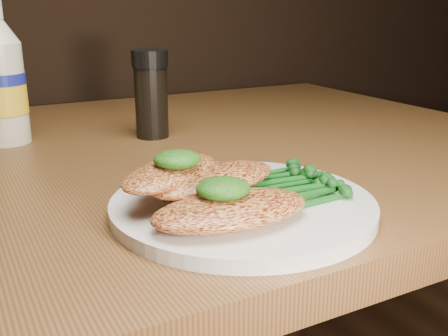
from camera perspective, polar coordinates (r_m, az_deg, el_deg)
plate at (r=0.51m, az=2.02°, el=-4.03°), size 0.25×0.25×0.01m
chicken_front at (r=0.45m, az=0.78°, el=-4.51°), size 0.15×0.08×0.02m
chicken_mid at (r=0.50m, az=-1.13°, el=-1.19°), size 0.15×0.10×0.02m
chicken_back at (r=0.50m, az=-5.73°, el=-0.48°), size 0.14×0.12×0.02m
pesto_front at (r=0.45m, az=-0.11°, el=-2.22°), size 0.06×0.05×0.02m
pesto_back at (r=0.49m, az=-5.08°, el=0.94°), size 0.05×0.05×0.02m
broccolini_bundle at (r=0.52m, az=6.01°, el=-1.81°), size 0.14×0.12×0.02m
pepper_grinder at (r=0.79m, az=-7.86°, el=7.87°), size 0.07×0.07×0.13m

